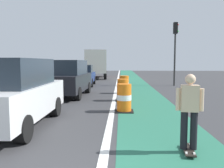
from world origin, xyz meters
name	(u,v)px	position (x,y,z in m)	size (l,w,h in m)	color
bike_lane_strip	(139,93)	(2.40, 12.00, 0.00)	(2.50, 80.00, 0.01)	#286B51
lane_divider_stripe	(115,93)	(0.90, 12.00, 0.01)	(0.20, 80.00, 0.01)	silver
skateboarder_on_lane	(189,111)	(2.70, 2.24, 0.91)	(0.57, 0.82, 1.69)	black
parked_suv_nearest	(14,92)	(-1.93, 4.13, 1.04)	(1.95, 4.62, 2.04)	silver
parked_suv_second	(69,78)	(-1.71, 10.50, 1.04)	(2.04, 4.66, 2.04)	black
parked_sedan_third	(82,75)	(-1.92, 16.53, 0.83)	(2.03, 4.16, 1.70)	navy
traffic_barrel_front	(124,98)	(1.37, 6.39, 0.53)	(0.73, 0.73, 1.09)	orange
traffic_barrel_mid	(123,90)	(1.34, 9.03, 0.53)	(0.73, 0.73, 1.09)	orange
traffic_barrel_back	(124,85)	(1.44, 11.81, 0.53)	(0.73, 0.73, 1.09)	orange
delivery_truck_down_block	(96,63)	(-1.71, 25.59, 1.85)	(2.87, 7.75, 3.23)	silver
traffic_light_corner	(175,43)	(5.61, 16.74, 3.50)	(0.41, 0.32, 5.10)	#2D2D2D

